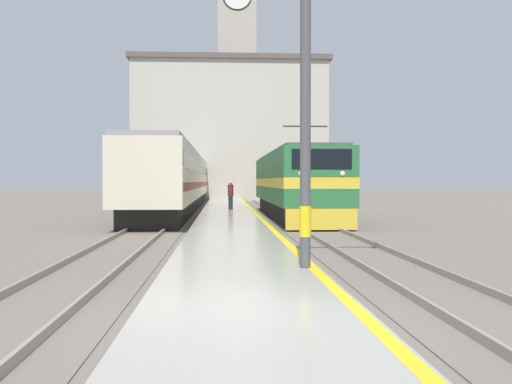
{
  "coord_description": "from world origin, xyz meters",
  "views": [
    {
      "loc": [
        -0.39,
        -7.84,
        1.95
      ],
      "look_at": [
        1.5,
        25.0,
        1.36
      ],
      "focal_mm": 42.0,
      "sensor_mm": 36.0,
      "label": 1
    }
  ],
  "objects_px": {
    "person_on_platform": "(231,194)",
    "clock_tower": "(237,62)",
    "locomotive_train": "(293,184)",
    "catenary_mast": "(311,33)",
    "passenger_train": "(184,180)"
  },
  "relations": [
    {
      "from": "passenger_train",
      "to": "catenary_mast",
      "type": "bearing_deg",
      "value": -82.34
    },
    {
      "from": "locomotive_train",
      "to": "passenger_train",
      "type": "xyz_separation_m",
      "value": [
        -6.7,
        14.18,
        0.27
      ]
    },
    {
      "from": "passenger_train",
      "to": "person_on_platform",
      "type": "height_order",
      "value": "passenger_train"
    },
    {
      "from": "catenary_mast",
      "to": "passenger_train",
      "type": "bearing_deg",
      "value": 97.66
    },
    {
      "from": "locomotive_train",
      "to": "catenary_mast",
      "type": "bearing_deg",
      "value": -95.88
    },
    {
      "from": "catenary_mast",
      "to": "clock_tower",
      "type": "relative_size",
      "value": 0.28
    },
    {
      "from": "passenger_train",
      "to": "clock_tower",
      "type": "height_order",
      "value": "clock_tower"
    },
    {
      "from": "catenary_mast",
      "to": "clock_tower",
      "type": "distance_m",
      "value": 64.46
    },
    {
      "from": "person_on_platform",
      "to": "clock_tower",
      "type": "relative_size",
      "value": 0.05
    },
    {
      "from": "catenary_mast",
      "to": "clock_tower",
      "type": "bearing_deg",
      "value": 89.86
    },
    {
      "from": "catenary_mast",
      "to": "clock_tower",
      "type": "xyz_separation_m",
      "value": [
        0.16,
        63.32,
        12.05
      ]
    },
    {
      "from": "locomotive_train",
      "to": "passenger_train",
      "type": "relative_size",
      "value": 0.39
    },
    {
      "from": "catenary_mast",
      "to": "clock_tower",
      "type": "height_order",
      "value": "clock_tower"
    },
    {
      "from": "locomotive_train",
      "to": "person_on_platform",
      "type": "height_order",
      "value": "locomotive_train"
    },
    {
      "from": "locomotive_train",
      "to": "catenary_mast",
      "type": "height_order",
      "value": "catenary_mast"
    }
  ]
}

